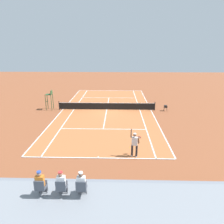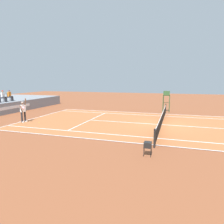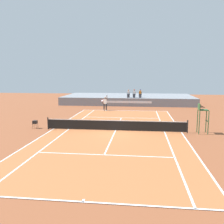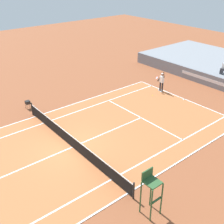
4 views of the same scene
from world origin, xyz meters
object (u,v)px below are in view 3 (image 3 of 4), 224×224
Objects in this scene: ball_hopper at (35,122)px; tennis_ball at (105,112)px; spectator_seated_0 at (128,94)px; umpire_chair at (202,114)px; spectator_seated_2 at (140,94)px; tennis_player at (105,103)px; spectator_seated_1 at (134,94)px.

tennis_ball is at bearing 63.99° from ball_hopper.
umpire_chair is (6.87, -17.36, -0.30)m from spectator_seated_0.
spectator_seated_0 reaches higher than umpire_chair.
spectator_seated_2 is 1.81× the size of ball_hopper.
tennis_player is 2.98× the size of ball_hopper.
spectator_seated_0 is at bearing 111.60° from umpire_chair.
spectator_seated_1 is 0.61× the size of tennis_player.
spectator_seated_0 is at bearing 70.59° from tennis_ball.
spectator_seated_0 is 18.60× the size of tennis_ball.
spectator_seated_1 is 18.60× the size of tennis_ball.
tennis_player is at bearing 129.81° from umpire_chair.
spectator_seated_1 and spectator_seated_2 have the same top height.
spectator_seated_1 is 1.81× the size of ball_hopper.
ball_hopper is (-7.40, -17.17, -1.28)m from spectator_seated_0.
spectator_seated_1 is 18.37m from umpire_chair.
spectator_seated_2 is at bearing 58.92° from tennis_ball.
spectator_seated_2 is at bearing 0.00° from spectator_seated_0.
spectator_seated_0 is 1.00× the size of spectator_seated_2.
spectator_seated_1 is 19.10m from ball_hopper.
umpire_chair is (6.00, -17.36, -0.30)m from spectator_seated_1.
spectator_seated_0 is 0.61× the size of tennis_player.
spectator_seated_2 is (1.80, 0.00, 0.00)m from spectator_seated_0.
spectator_seated_1 is 1.00× the size of spectator_seated_2.
spectator_seated_0 is 1.00× the size of spectator_seated_1.
umpire_chair is 14.31m from ball_hopper.
spectator_seated_2 is 0.61× the size of tennis_player.
spectator_seated_2 is 8.57m from tennis_ball.
tennis_player is 30.63× the size of tennis_ball.
spectator_seated_0 is 18.68m from umpire_chair.
spectator_seated_0 reaches higher than ball_hopper.
umpire_chair is 3.49× the size of ball_hopper.
tennis_ball is (0.25, -1.38, -0.96)m from tennis_player.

